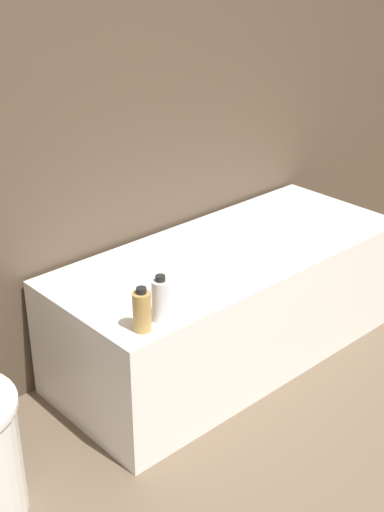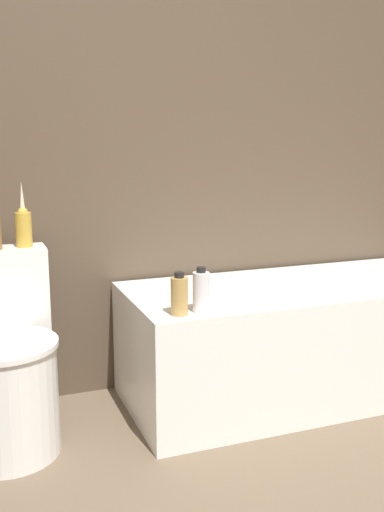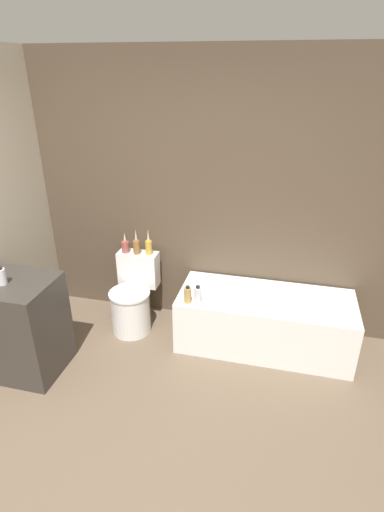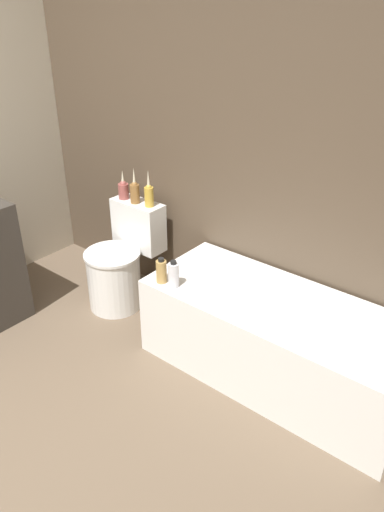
{
  "view_description": "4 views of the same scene",
  "coord_description": "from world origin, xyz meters",
  "views": [
    {
      "loc": [
        -1.23,
        -0.22,
        1.82
      ],
      "look_at": [
        0.26,
        1.41,
        0.73
      ],
      "focal_mm": 50.0,
      "sensor_mm": 36.0,
      "label": 1
    },
    {
      "loc": [
        -0.67,
        -0.61,
        1.19
      ],
      "look_at": [
        0.09,
        1.42,
        0.74
      ],
      "focal_mm": 42.0,
      "sensor_mm": 36.0,
      "label": 2
    },
    {
      "loc": [
        0.79,
        -1.51,
        2.43
      ],
      "look_at": [
        0.07,
        1.45,
        0.97
      ],
      "focal_mm": 28.0,
      "sensor_mm": 36.0,
      "label": 3
    },
    {
      "loc": [
        1.8,
        -0.47,
        2.12
      ],
      "look_at": [
        0.25,
        1.44,
        0.76
      ],
      "focal_mm": 35.0,
      "sensor_mm": 36.0,
      "label": 4
    }
  ],
  "objects": [
    {
      "name": "shampoo_bottle_short",
      "position": [
        0.13,
        1.42,
        0.6
      ],
      "size": [
        0.06,
        0.06,
        0.17
      ],
      "color": "silver",
      "rests_on": "bathtub"
    },
    {
      "name": "vase_gold",
      "position": [
        -0.71,
        1.84,
        0.81
      ],
      "size": [
        0.08,
        0.08,
        0.21
      ],
      "color": "#994C47",
      "rests_on": "toilet"
    },
    {
      "name": "shampoo_bottle_tall",
      "position": [
        0.04,
        1.41,
        0.6
      ],
      "size": [
        0.06,
        0.06,
        0.16
      ],
      "color": "tan",
      "rests_on": "bathtub"
    },
    {
      "name": "bathtub",
      "position": [
        0.72,
        1.67,
        0.27
      ],
      "size": [
        1.59,
        0.67,
        0.52
      ],
      "color": "white",
      "rests_on": "ground"
    },
    {
      "name": "soap_bottle_glass",
      "position": [
        -1.32,
        0.81,
        0.93
      ],
      "size": [
        0.07,
        0.07,
        0.15
      ],
      "color": "silver",
      "rests_on": "vanity_counter"
    },
    {
      "name": "ground_plane",
      "position": [
        0.0,
        0.0,
        0.0
      ],
      "size": [
        12.0,
        12.0,
        0.0
      ],
      "primitive_type": "plane",
      "color": "brown"
    },
    {
      "name": "vase_bronze",
      "position": [
        -0.47,
        1.86,
        0.83
      ],
      "size": [
        0.06,
        0.06,
        0.27
      ],
      "color": "gold",
      "rests_on": "toilet"
    },
    {
      "name": "wall_back_tiled",
      "position": [
        0.0,
        2.05,
        1.3
      ],
      "size": [
        6.4,
        0.06,
        2.6
      ],
      "color": "brown",
      "rests_on": "ground_plane"
    },
    {
      "name": "vanity_counter",
      "position": [
        -1.28,
        0.85,
        0.43
      ],
      "size": [
        0.65,
        0.55,
        0.86
      ],
      "color": "#38332D",
      "rests_on": "ground"
    },
    {
      "name": "toilet",
      "position": [
        -0.59,
        1.66,
        0.31
      ],
      "size": [
        0.4,
        0.56,
        0.74
      ],
      "color": "white",
      "rests_on": "ground"
    },
    {
      "name": "vase_silver",
      "position": [
        -0.59,
        1.84,
        0.82
      ],
      "size": [
        0.07,
        0.07,
        0.26
      ],
      "color": "olive",
      "rests_on": "toilet"
    }
  ]
}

